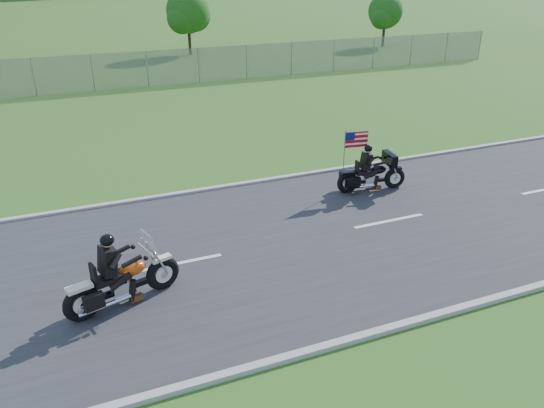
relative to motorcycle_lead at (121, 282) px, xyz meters
name	(u,v)px	position (x,y,z in m)	size (l,w,h in m)	color
ground	(255,249)	(3.41, 1.14, -0.55)	(420.00, 420.00, 0.00)	#344D18
road	(255,249)	(3.41, 1.14, -0.53)	(120.00, 8.00, 0.04)	#28282B
curb_north	(210,189)	(3.41, 5.19, -0.50)	(120.00, 0.18, 0.12)	#9E9B93
curb_south	(330,346)	(3.41, -2.91, -0.50)	(120.00, 0.18, 0.12)	#9E9B93
fence	(34,77)	(-1.59, 21.14, 0.45)	(60.00, 0.03, 2.00)	gray
tree_fence_near	(188,14)	(9.45, 31.18, 2.42)	(3.52, 3.28, 4.75)	#382316
tree_fence_far	(385,13)	(25.44, 29.18, 2.09)	(3.08, 2.87, 4.20)	#382316
motorcycle_lead	(121,282)	(0.00, 0.00, 0.00)	(2.54, 1.12, 1.75)	black
motorcycle_follow	(371,175)	(8.11, 3.26, -0.02)	(2.29, 0.85, 1.91)	black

